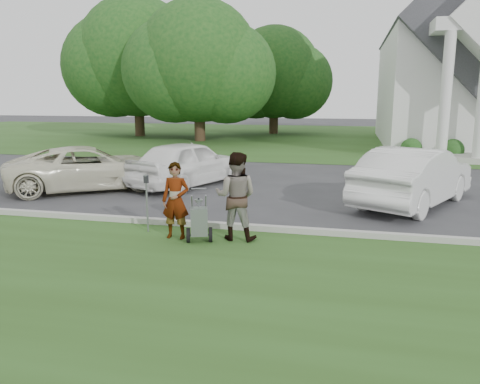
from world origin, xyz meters
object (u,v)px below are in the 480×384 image
(tree_left, at_px, (199,67))
(tree_back, at_px, (274,77))
(car_a, at_px, (89,168))
(church, at_px, (462,50))
(car_d, at_px, (414,177))
(car_b, at_px, (188,163))
(striping_cart, at_px, (199,222))
(tree_far, at_px, (137,63))
(parking_meter_near, at_px, (147,196))
(person_right, at_px, (236,197))
(person_left, at_px, (176,201))

(tree_left, bearing_deg, tree_back, 63.43)
(car_a, bearing_deg, church, -73.24)
(tree_back, distance_m, car_d, 27.34)
(car_b, bearing_deg, striping_cart, 133.22)
(tree_far, bearing_deg, car_a, -69.21)
(striping_cart, distance_m, car_b, 6.61)
(tree_far, height_order, parking_meter_near, tree_far)
(car_a, height_order, car_b, car_b)
(tree_back, height_order, parking_meter_near, tree_back)
(person_right, height_order, parking_meter_near, person_right)
(tree_far, bearing_deg, car_b, -60.68)
(parking_meter_near, distance_m, car_d, 7.66)
(striping_cart, bearing_deg, car_b, 93.33)
(tree_back, bearing_deg, person_left, -84.87)
(tree_far, distance_m, car_b, 22.79)
(car_d, bearing_deg, person_right, 74.04)
(striping_cart, xyz_separation_m, car_b, (-2.41, 6.15, 0.37))
(striping_cart, xyz_separation_m, car_a, (-5.41, 4.74, 0.30))
(person_left, bearing_deg, tree_left, 105.00)
(person_left, relative_size, car_d, 0.33)
(tree_far, height_order, striping_cart, tree_far)
(tree_far, xyz_separation_m, tree_back, (10.00, 5.00, -0.97))
(church, distance_m, car_d, 20.15)
(tree_left, xyz_separation_m, car_d, (12.23, -17.78, -4.27))
(tree_back, distance_m, person_left, 30.78)
(tree_left, relative_size, tree_far, 0.91)
(tree_back, distance_m, car_a, 26.20)
(church, bearing_deg, person_left, -113.59)
(tree_left, relative_size, person_left, 6.29)
(person_left, height_order, car_a, person_left)
(person_right, height_order, car_d, person_right)
(church, bearing_deg, car_a, -128.59)
(tree_back, relative_size, car_d, 1.89)
(parking_meter_near, xyz_separation_m, car_b, (-1.02, 5.71, -0.05))
(church, bearing_deg, tree_far, 175.34)
(car_a, bearing_deg, tree_far, -13.86)
(parking_meter_near, bearing_deg, striping_cart, -17.34)
(church, height_order, person_left, church)
(car_b, bearing_deg, tree_back, -66.09)
(tree_left, height_order, car_d, tree_left)
(tree_far, relative_size, parking_meter_near, 8.60)
(tree_back, xyz_separation_m, car_b, (0.90, -24.41, -3.92))
(church, bearing_deg, car_b, -124.64)
(tree_back, xyz_separation_m, person_left, (2.73, -30.42, -3.88))
(tree_far, distance_m, parking_meter_near, 28.22)
(tree_left, height_order, tree_far, tree_far)
(person_right, relative_size, parking_meter_near, 1.42)
(tree_back, xyz_separation_m, striping_cart, (3.31, -30.55, -4.29))
(church, bearing_deg, car_d, -104.20)
(striping_cart, bearing_deg, church, 49.64)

